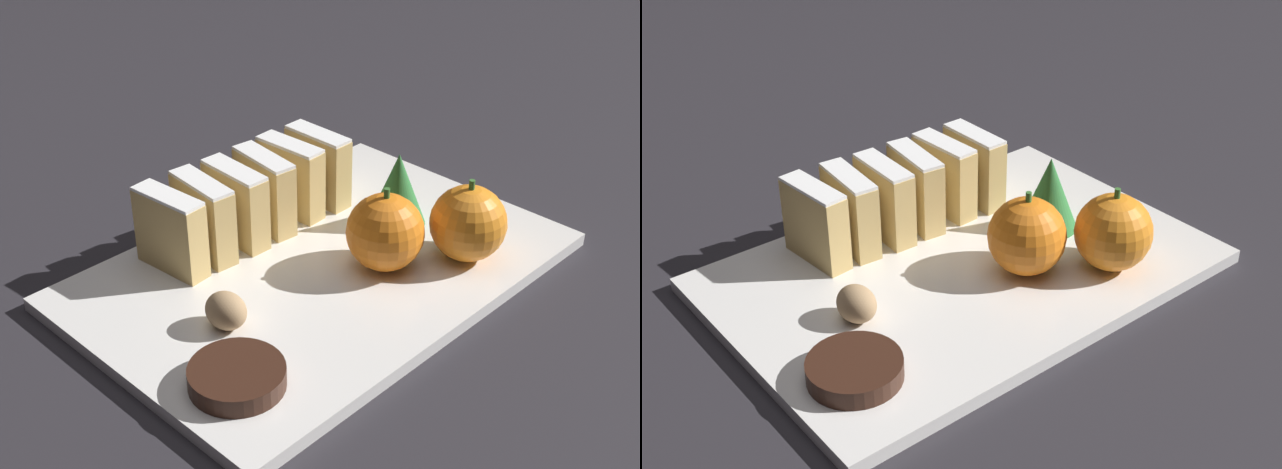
% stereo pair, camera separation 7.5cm
% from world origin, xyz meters
% --- Properties ---
extents(ground_plane, '(6.00, 6.00, 0.00)m').
position_xyz_m(ground_plane, '(0.00, 0.00, 0.00)').
color(ground_plane, '#28262B').
extents(serving_platter, '(0.27, 0.41, 0.01)m').
position_xyz_m(serving_platter, '(0.00, 0.00, 0.01)').
color(serving_platter, white).
rests_on(serving_platter, ground_plane).
extents(stollen_slice_front, '(0.07, 0.03, 0.07)m').
position_xyz_m(stollen_slice_front, '(-0.09, -0.09, 0.05)').
color(stollen_slice_front, tan).
rests_on(stollen_slice_front, serving_platter).
extents(stollen_slice_second, '(0.07, 0.03, 0.07)m').
position_xyz_m(stollen_slice_second, '(-0.09, -0.06, 0.05)').
color(stollen_slice_second, tan).
rests_on(stollen_slice_second, serving_platter).
extents(stollen_slice_third, '(0.07, 0.02, 0.07)m').
position_xyz_m(stollen_slice_third, '(-0.08, -0.02, 0.05)').
color(stollen_slice_third, tan).
rests_on(stollen_slice_third, serving_platter).
extents(stollen_slice_fourth, '(0.07, 0.03, 0.07)m').
position_xyz_m(stollen_slice_fourth, '(-0.08, 0.01, 0.05)').
color(stollen_slice_fourth, tan).
rests_on(stollen_slice_fourth, serving_platter).
extents(stollen_slice_fifth, '(0.07, 0.03, 0.07)m').
position_xyz_m(stollen_slice_fifth, '(-0.08, 0.05, 0.05)').
color(stollen_slice_fifth, tan).
rests_on(stollen_slice_fifth, serving_platter).
extents(stollen_slice_sixth, '(0.07, 0.02, 0.07)m').
position_xyz_m(stollen_slice_sixth, '(-0.08, 0.08, 0.05)').
color(stollen_slice_sixth, tan).
rests_on(stollen_slice_sixth, serving_platter).
extents(orange_near, '(0.07, 0.07, 0.07)m').
position_xyz_m(orange_near, '(0.08, 0.10, 0.05)').
color(orange_near, orange).
rests_on(orange_near, serving_platter).
extents(orange_far, '(0.07, 0.07, 0.07)m').
position_xyz_m(orange_far, '(0.04, 0.04, 0.05)').
color(orange_far, orange).
rests_on(orange_far, serving_platter).
extents(walnut, '(0.04, 0.03, 0.03)m').
position_xyz_m(walnut, '(0.01, -0.11, 0.03)').
color(walnut, tan).
rests_on(walnut, serving_platter).
extents(chocolate_cookie, '(0.07, 0.07, 0.02)m').
position_xyz_m(chocolate_cookie, '(0.07, -0.15, 0.02)').
color(chocolate_cookie, '#381E14').
rests_on(chocolate_cookie, serving_platter).
extents(evergreen_sprig, '(0.05, 0.05, 0.07)m').
position_xyz_m(evergreen_sprig, '(0.00, 0.10, 0.05)').
color(evergreen_sprig, '#2D7538').
rests_on(evergreen_sprig, serving_platter).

